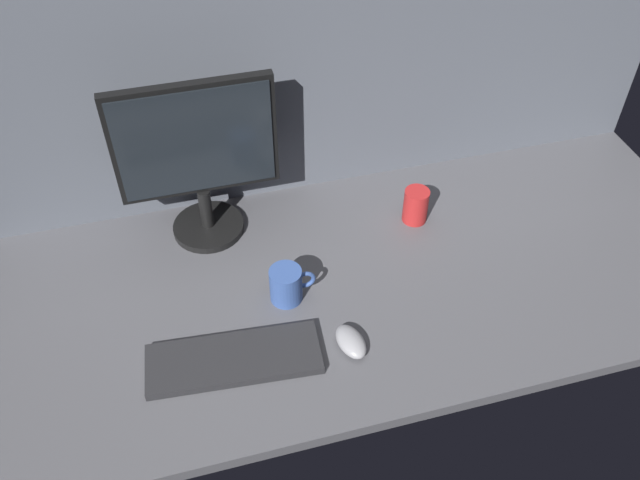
{
  "coord_description": "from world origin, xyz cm",
  "views": [
    {
      "loc": [
        -39.79,
        -103.6,
        119.32
      ],
      "look_at": [
        -13.87,
        0.0,
        14.0
      ],
      "focal_mm": 37.71,
      "sensor_mm": 36.0,
      "label": 1
    }
  ],
  "objects_px": {
    "mug_ceramic_blue": "(287,285)",
    "keyboard": "(234,359)",
    "monitor": "(197,156)",
    "mug_red_plastic": "(416,206)",
    "mouse": "(351,342)"
  },
  "relations": [
    {
      "from": "keyboard",
      "to": "monitor",
      "type": "bearing_deg",
      "value": 93.47
    },
    {
      "from": "mug_ceramic_blue",
      "to": "keyboard",
      "type": "bearing_deg",
      "value": -135.89
    },
    {
      "from": "keyboard",
      "to": "mug_red_plastic",
      "type": "distance_m",
      "value": 0.62
    },
    {
      "from": "monitor",
      "to": "mug_ceramic_blue",
      "type": "distance_m",
      "value": 0.37
    },
    {
      "from": "monitor",
      "to": "mouse",
      "type": "bearing_deg",
      "value": -61.91
    },
    {
      "from": "monitor",
      "to": "keyboard",
      "type": "xyz_separation_m",
      "value": [
        -0.01,
        -0.43,
        -0.22
      ]
    },
    {
      "from": "monitor",
      "to": "mug_red_plastic",
      "type": "bearing_deg",
      "value": -11.66
    },
    {
      "from": "monitor",
      "to": "keyboard",
      "type": "height_order",
      "value": "monitor"
    },
    {
      "from": "mug_red_plastic",
      "to": "keyboard",
      "type": "bearing_deg",
      "value": -148.84
    },
    {
      "from": "keyboard",
      "to": "mug_red_plastic",
      "type": "height_order",
      "value": "mug_red_plastic"
    },
    {
      "from": "mug_red_plastic",
      "to": "monitor",
      "type": "bearing_deg",
      "value": 168.34
    },
    {
      "from": "mug_red_plastic",
      "to": "mug_ceramic_blue",
      "type": "bearing_deg",
      "value": -155.29
    },
    {
      "from": "mug_ceramic_blue",
      "to": "monitor",
      "type": "bearing_deg",
      "value": 116.65
    },
    {
      "from": "monitor",
      "to": "mug_ceramic_blue",
      "type": "xyz_separation_m",
      "value": [
        0.14,
        -0.28,
        -0.19
      ]
    },
    {
      "from": "mouse",
      "to": "mug_red_plastic",
      "type": "bearing_deg",
      "value": 39.83
    }
  ]
}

